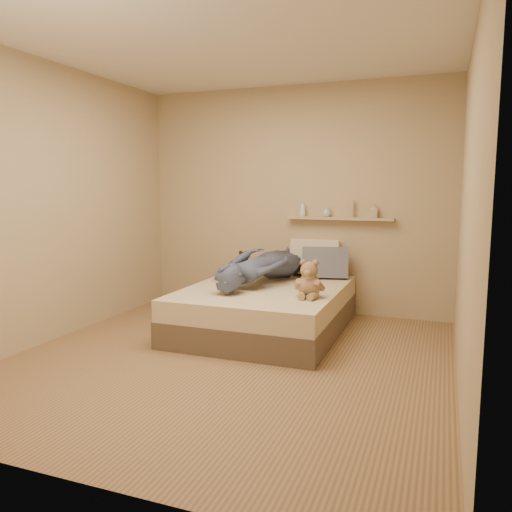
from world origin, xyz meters
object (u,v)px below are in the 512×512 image
at_px(teddy_bear, 309,282).
at_px(person, 264,265).
at_px(game_console, 221,280).
at_px(wall_shelf, 339,218).
at_px(pillow_cream, 315,258).
at_px(dark_plush, 244,264).
at_px(pillow_grey, 325,263).
at_px(bed, 266,309).

height_order(teddy_bear, person, person).
distance_m(game_console, wall_shelf, 1.72).
xyz_separation_m(pillow_cream, person, (-0.39, -0.63, -0.01)).
bearing_deg(dark_plush, game_console, -78.60).
height_order(game_console, pillow_cream, pillow_cream).
bearing_deg(pillow_grey, wall_shelf, 64.85).
bearing_deg(game_console, person, 77.60).
bearing_deg(bed, game_console, -115.49).
relative_size(bed, wall_shelf, 1.58).
relative_size(game_console, pillow_cream, 0.33).
height_order(bed, dark_plush, dark_plush).
bearing_deg(wall_shelf, pillow_cream, -162.85).
xyz_separation_m(pillow_cream, wall_shelf, (0.26, 0.08, 0.45)).
height_order(bed, game_console, game_console).
bearing_deg(bed, pillow_grey, 57.05).
xyz_separation_m(pillow_grey, wall_shelf, (0.10, 0.22, 0.48)).
xyz_separation_m(game_console, wall_shelf, (0.80, 1.44, 0.50)).
relative_size(bed, pillow_grey, 3.80).
height_order(teddy_bear, pillow_grey, same).
relative_size(person, wall_shelf, 1.33).
distance_m(dark_plush, person, 0.58).
distance_m(dark_plush, pillow_grey, 0.94).
distance_m(bed, pillow_grey, 0.91).
relative_size(pillow_cream, pillow_grey, 1.10).
distance_m(teddy_bear, pillow_grey, 1.03).
distance_m(bed, teddy_bear, 0.73).
relative_size(game_console, person, 0.11).
height_order(pillow_cream, pillow_grey, pillow_cream).
height_order(dark_plush, person, person).
distance_m(pillow_grey, wall_shelf, 0.54).
height_order(bed, pillow_grey, pillow_grey).
height_order(pillow_cream, wall_shelf, wall_shelf).
relative_size(teddy_bear, wall_shelf, 0.30).
relative_size(bed, game_console, 10.53).
distance_m(pillow_cream, wall_shelf, 0.52).
relative_size(teddy_bear, dark_plush, 1.30).
relative_size(pillow_grey, wall_shelf, 0.42).
xyz_separation_m(teddy_bear, person, (-0.63, 0.53, 0.04)).
bearing_deg(game_console, pillow_grey, 60.17).
xyz_separation_m(game_console, person, (0.16, 0.73, 0.04)).
height_order(game_console, wall_shelf, wall_shelf).
relative_size(game_console, teddy_bear, 0.51).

